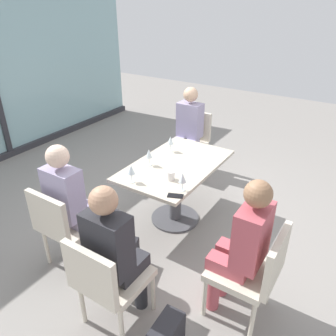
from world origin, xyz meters
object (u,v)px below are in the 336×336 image
at_px(coffee_cup, 171,176).
at_px(handbag_0, 127,257).
at_px(wine_glass_1, 170,141).
at_px(handbag_1, 167,336).
at_px(chair_front_left, 253,269).
at_px(wine_glass_3, 131,170).
at_px(person_side_end, 115,249).
at_px(cell_phone_on_table, 175,196).
at_px(chair_side_end, 107,279).
at_px(dining_table_main, 176,179).
at_px(person_far_right, 188,128).
at_px(wine_glass_0, 182,178).
at_px(chair_far_left, 64,223).
at_px(chair_far_right, 191,139).
at_px(wine_glass_2, 149,154).
at_px(person_far_left, 70,199).

distance_m(coffee_cup, handbag_0, 0.89).
bearing_deg(wine_glass_1, handbag_1, -148.35).
relative_size(chair_front_left, wine_glass_3, 4.70).
xyz_separation_m(person_side_end, cell_phone_on_table, (0.81, -0.02, 0.03)).
relative_size(chair_front_left, coffee_cup, 9.67).
height_order(handbag_0, handbag_1, same).
distance_m(chair_side_end, coffee_cup, 1.20).
relative_size(wine_glass_3, handbag_0, 0.62).
relative_size(dining_table_main, person_far_right, 1.05).
bearing_deg(handbag_0, wine_glass_0, -49.35).
bearing_deg(chair_far_left, person_side_end, -103.04).
bearing_deg(wine_glass_0, chair_front_left, -113.13).
bearing_deg(cell_phone_on_table, wine_glass_1, 13.29).
relative_size(chair_far_right, handbag_0, 2.90).
height_order(wine_glass_0, wine_glass_1, same).
relative_size(chair_side_end, wine_glass_1, 4.70).
bearing_deg(cell_phone_on_table, handbag_1, -173.66).
xyz_separation_m(wine_glass_0, wine_glass_3, (-0.13, 0.49, 0.00)).
distance_m(person_far_right, wine_glass_1, 0.88).
bearing_deg(wine_glass_2, handbag_0, -161.25).
bearing_deg(wine_glass_0, person_side_end, 178.51).
bearing_deg(person_side_end, handbag_1, -95.89).
xyz_separation_m(wine_glass_0, handbag_1, (-0.99, -0.46, -0.72)).
bearing_deg(person_far_right, person_far_left, 180.00).
bearing_deg(handbag_1, wine_glass_0, 22.33).
bearing_deg(person_side_end, wine_glass_2, 24.34).
bearing_deg(wine_glass_1, coffee_cup, -147.12).
bearing_deg(person_far_left, dining_table_main, -23.49).
distance_m(chair_far_left, person_far_right, 2.27).
distance_m(person_far_left, person_far_right, 2.16).
height_order(chair_front_left, wine_glass_1, wine_glass_1).
relative_size(chair_far_right, person_far_left, 0.69).
bearing_deg(coffee_cup, handbag_0, 170.05).
relative_size(chair_far_right, person_far_right, 0.69).
height_order(dining_table_main, chair_side_end, chair_side_end).
height_order(dining_table_main, chair_front_left, chair_front_left).
height_order(chair_far_left, wine_glass_0, wine_glass_0).
bearing_deg(handbag_1, person_side_end, 81.28).
xyz_separation_m(chair_far_left, chair_far_right, (2.37, 0.00, 0.00)).
bearing_deg(wine_glass_0, person_far_right, 28.06).
relative_size(chair_far_left, handbag_1, 2.90).
bearing_deg(coffee_cup, chair_far_left, 145.09).
height_order(cell_phone_on_table, handbag_1, cell_phone_on_table).
distance_m(dining_table_main, chair_far_right, 1.28).
bearing_deg(chair_front_left, person_far_left, 99.57).
height_order(chair_far_left, chair_side_end, same).
distance_m(chair_far_left, handbag_1, 1.34).
bearing_deg(dining_table_main, person_side_end, -167.14).
bearing_deg(chair_far_right, wine_glass_3, -169.94).
distance_m(dining_table_main, chair_side_end, 1.51).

